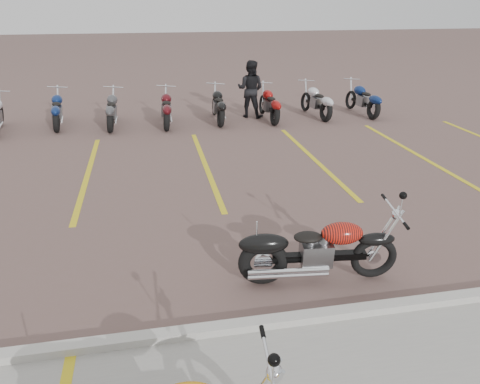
% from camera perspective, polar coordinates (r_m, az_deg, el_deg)
% --- Properties ---
extents(ground, '(100.00, 100.00, 0.00)m').
position_cam_1_polar(ground, '(7.56, -0.27, -6.74)').
color(ground, brown).
rests_on(ground, ground).
extents(curb, '(60.00, 0.18, 0.12)m').
position_cam_1_polar(curb, '(5.90, 3.59, -15.61)').
color(curb, '#ADAAA3').
rests_on(curb, ground).
extents(parking_stripes, '(38.00, 5.50, 0.01)m').
position_cam_1_polar(parking_stripes, '(11.17, -4.21, 3.22)').
color(parking_stripes, gold).
rests_on(parking_stripes, ground).
extents(flame_cruiser, '(2.23, 0.44, 0.92)m').
position_cam_1_polar(flame_cruiser, '(6.58, 9.08, -7.27)').
color(flame_cruiser, black).
rests_on(flame_cruiser, ground).
extents(person_b, '(1.12, 1.05, 1.85)m').
position_cam_1_polar(person_b, '(15.69, 1.28, 12.43)').
color(person_b, black).
rests_on(person_b, ground).
extents(bg_bike_row, '(15.61, 2.04, 1.10)m').
position_cam_1_polar(bg_bike_row, '(15.12, -12.37, 10.09)').
color(bg_bike_row, black).
rests_on(bg_bike_row, ground).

